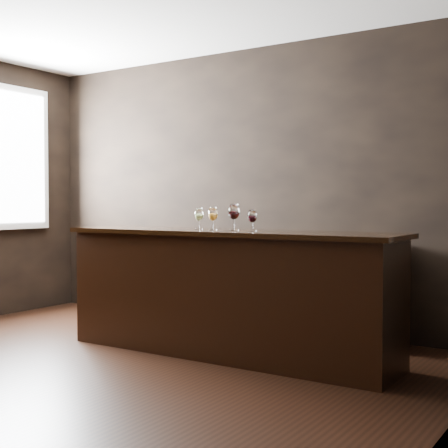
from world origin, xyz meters
The scene contains 9 objects.
ground centered at (0.00, 0.00, 0.00)m, with size 5.00×5.00×0.00m, color black.
room_shell centered at (-0.23, 0.11, 1.81)m, with size 5.02×4.52×2.81m.
bar_counter centered at (0.57, 1.07, 0.49)m, with size 2.82×0.61×0.99m, color black.
bar_top centered at (0.57, 1.07, 1.01)m, with size 2.91×0.68×0.04m, color black.
back_bar_shelf centered at (0.45, 2.03, 0.44)m, with size 2.46×0.40×0.89m, color black.
glass_white centered at (0.27, 1.11, 1.15)m, with size 0.08×0.08×0.18m.
glass_amber centered at (0.45, 1.06, 1.15)m, with size 0.08×0.08×0.19m.
glass_red_a centered at (0.63, 1.10, 1.17)m, with size 0.09×0.09×0.21m.
glass_red_b centered at (0.84, 1.04, 1.14)m, with size 0.07×0.07×0.17m.
Camera 1 is at (3.32, -3.19, 1.25)m, focal length 50.00 mm.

